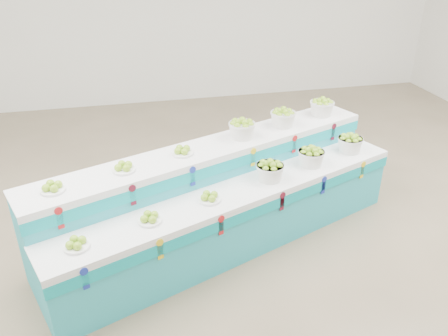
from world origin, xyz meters
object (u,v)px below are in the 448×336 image
Objects in this scene: basket_lower_left at (270,170)px; plate_upper_mid at (124,167)px; display_stand at (224,198)px; basket_upper_right at (322,107)px.

plate_upper_mid reaches higher than basket_lower_left.
display_stand is 13.74× the size of basket_lower_left.
basket_lower_left is (0.47, -0.08, 0.32)m from display_stand.
basket_upper_right is (2.44, 0.96, 0.06)m from plate_upper_mid.
display_stand reaches higher than basket_lower_left.
basket_upper_right is (0.95, 0.91, 0.30)m from basket_lower_left.
display_stand is 1.76m from basket_upper_right.
display_stand is at bearing -149.84° from basket_upper_right.
basket_lower_left is 1.50m from plate_upper_mid.
basket_lower_left is 1.35m from basket_upper_right.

